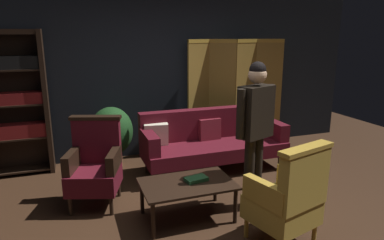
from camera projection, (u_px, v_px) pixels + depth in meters
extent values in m
plane|color=#331E11|center=(217.00, 221.00, 3.76)|extent=(10.00, 10.00, 0.00)
cube|color=black|center=(158.00, 70.00, 5.66)|extent=(7.20, 0.10, 2.80)
cube|color=olive|center=(199.00, 97.00, 5.77)|extent=(0.44, 0.20, 1.90)
cube|color=#B78E33|center=(199.00, 41.00, 5.55)|extent=(0.44, 0.20, 0.06)
cube|color=olive|center=(222.00, 96.00, 5.87)|extent=(0.40, 0.27, 1.90)
cube|color=#B78E33|center=(223.00, 41.00, 5.65)|extent=(0.41, 0.28, 0.06)
cube|color=olive|center=(245.00, 95.00, 5.95)|extent=(0.45, 0.16, 1.90)
cube|color=#B78E33|center=(247.00, 41.00, 5.72)|extent=(0.45, 0.16, 0.06)
cube|color=olive|center=(268.00, 94.00, 6.06)|extent=(0.43, 0.22, 1.90)
cube|color=#B78E33|center=(271.00, 41.00, 5.83)|extent=(0.43, 0.23, 0.06)
cube|color=black|center=(46.00, 103.00, 4.94)|extent=(0.06, 0.32, 2.05)
cube|color=black|center=(15.00, 103.00, 4.94)|extent=(0.90, 0.02, 2.05)
cube|color=black|center=(22.00, 169.00, 5.04)|extent=(0.86, 0.30, 0.02)
cube|color=black|center=(18.00, 138.00, 4.92)|extent=(0.86, 0.30, 0.02)
cube|color=maroon|center=(17.00, 131.00, 4.88)|extent=(0.78, 0.22, 0.20)
cube|color=black|center=(14.00, 105.00, 4.80)|extent=(0.86, 0.30, 0.02)
cube|color=maroon|center=(13.00, 98.00, 4.76)|extent=(0.78, 0.22, 0.16)
cube|color=black|center=(9.00, 70.00, 4.68)|extent=(0.86, 0.30, 0.02)
cube|color=black|center=(8.00, 63.00, 4.64)|extent=(0.78, 0.22, 0.18)
cube|color=black|center=(5.00, 33.00, 4.57)|extent=(0.86, 0.30, 0.02)
cylinder|color=black|center=(157.00, 179.00, 4.56)|extent=(0.07, 0.07, 0.22)
cylinder|color=black|center=(280.00, 162.00, 5.18)|extent=(0.07, 0.07, 0.22)
cylinder|color=black|center=(147.00, 164.00, 5.11)|extent=(0.07, 0.07, 0.22)
cylinder|color=black|center=(260.00, 150.00, 5.73)|extent=(0.07, 0.07, 0.22)
cube|color=#4C0F19|center=(214.00, 150.00, 5.10)|extent=(2.10, 0.76, 0.20)
cube|color=#4C0F19|center=(207.00, 123.00, 5.30)|extent=(2.10, 0.18, 0.46)
cube|color=#4C0F19|center=(149.00, 142.00, 4.72)|extent=(0.16, 0.68, 0.26)
cube|color=#4C0F19|center=(273.00, 129.00, 5.36)|extent=(0.16, 0.68, 0.26)
cube|color=beige|center=(156.00, 135.00, 4.95)|extent=(0.36, 0.19, 0.35)
cube|color=maroon|center=(210.00, 130.00, 5.22)|extent=(0.35, 0.14, 0.34)
cube|color=#4C5123|center=(258.00, 125.00, 5.49)|extent=(0.35, 0.16, 0.34)
cylinder|color=black|center=(153.00, 221.00, 3.39)|extent=(0.04, 0.04, 0.39)
cylinder|color=black|center=(235.00, 206.00, 3.68)|extent=(0.04, 0.04, 0.39)
cylinder|color=black|center=(142.00, 197.00, 3.88)|extent=(0.04, 0.04, 0.39)
cylinder|color=black|center=(215.00, 186.00, 4.18)|extent=(0.04, 0.04, 0.39)
cube|color=black|center=(187.00, 184.00, 3.73)|extent=(1.00, 0.64, 0.03)
cylinder|color=#B78E33|center=(278.00, 214.00, 3.70)|extent=(0.04, 0.04, 0.22)
cylinder|color=#B78E33|center=(246.00, 227.00, 3.44)|extent=(0.04, 0.04, 0.22)
cylinder|color=#B78E33|center=(314.00, 234.00, 3.33)|extent=(0.04, 0.04, 0.22)
cube|color=#B79338|center=(281.00, 209.00, 3.33)|extent=(0.69, 0.69, 0.24)
cube|color=#B79338|center=(304.00, 180.00, 3.05)|extent=(0.57, 0.26, 0.54)
cube|color=#B78E33|center=(307.00, 149.00, 2.98)|extent=(0.61, 0.28, 0.04)
cube|color=#B78E33|center=(299.00, 181.00, 3.41)|extent=(0.22, 0.51, 0.22)
cube|color=#B78E33|center=(265.00, 194.00, 3.14)|extent=(0.22, 0.51, 0.22)
cylinder|color=black|center=(70.00, 206.00, 3.86)|extent=(0.04, 0.04, 0.22)
cylinder|color=black|center=(111.00, 206.00, 3.87)|extent=(0.04, 0.04, 0.22)
cylinder|color=black|center=(82.00, 188.00, 4.30)|extent=(0.04, 0.04, 0.22)
cylinder|color=black|center=(119.00, 188.00, 4.31)|extent=(0.04, 0.04, 0.22)
cube|color=#4C0F19|center=(94.00, 179.00, 4.03)|extent=(0.71, 0.71, 0.24)
cube|color=#4C0F19|center=(97.00, 141.00, 4.16)|extent=(0.57, 0.29, 0.54)
cube|color=black|center=(95.00, 118.00, 4.09)|extent=(0.61, 0.31, 0.04)
cube|color=black|center=(72.00, 160.00, 3.97)|extent=(0.24, 0.50, 0.22)
cube|color=black|center=(114.00, 160.00, 3.98)|extent=(0.24, 0.50, 0.22)
cylinder|color=black|center=(257.00, 171.00, 4.03)|extent=(0.12, 0.12, 0.86)
cylinder|color=black|center=(249.00, 174.00, 3.94)|extent=(0.12, 0.12, 0.86)
cube|color=maroon|center=(255.00, 133.00, 3.87)|extent=(0.36, 0.26, 0.09)
cube|color=black|center=(256.00, 112.00, 3.80)|extent=(0.45, 0.34, 0.58)
cube|color=white|center=(248.00, 108.00, 3.88)|extent=(0.14, 0.06, 0.41)
cube|color=maroon|center=(249.00, 87.00, 3.83)|extent=(0.09, 0.05, 0.04)
cylinder|color=black|center=(270.00, 108.00, 3.96)|extent=(0.09, 0.09, 0.54)
cylinder|color=black|center=(241.00, 114.00, 3.65)|extent=(0.09, 0.09, 0.54)
sphere|color=tan|center=(257.00, 75.00, 3.70)|extent=(0.20, 0.20, 0.20)
sphere|color=black|center=(258.00, 70.00, 3.69)|extent=(0.18, 0.18, 0.18)
cylinder|color=brown|center=(113.00, 158.00, 5.27)|extent=(0.28, 0.28, 0.28)
ellipsoid|color=#193D19|center=(112.00, 131.00, 5.17)|extent=(0.64, 0.64, 0.73)
cube|color=#1E4C28|center=(196.00, 179.00, 3.78)|extent=(0.26, 0.18, 0.04)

